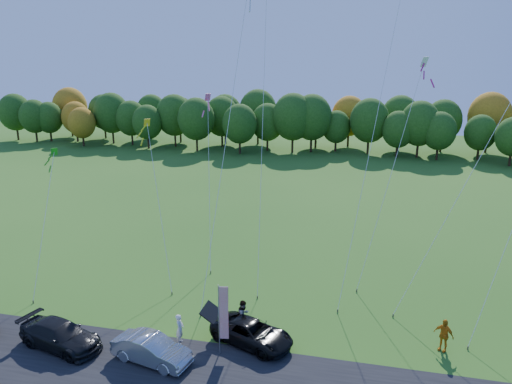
% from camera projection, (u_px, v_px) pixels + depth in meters
% --- Properties ---
extents(ground, '(160.00, 160.00, 0.00)m').
position_uv_depth(ground, '(232.00, 335.00, 28.93)').
color(ground, '#285817').
extents(asphalt_strip, '(90.00, 6.00, 0.01)m').
position_uv_depth(asphalt_strip, '(210.00, 377.00, 25.18)').
color(asphalt_strip, black).
rests_on(asphalt_strip, ground).
extents(tree_line, '(116.00, 12.00, 10.00)m').
position_uv_depth(tree_line, '(326.00, 154.00, 80.45)').
color(tree_line, '#1E4711').
rests_on(tree_line, ground).
extents(black_suv, '(5.30, 3.88, 1.34)m').
position_uv_depth(black_suv, '(252.00, 333.00, 27.93)').
color(black_suv, black).
rests_on(black_suv, ground).
extents(silver_sedan, '(4.61, 2.43, 1.44)m').
position_uv_depth(silver_sedan, '(152.00, 349.00, 26.27)').
color(silver_sedan, '#AAAAAF').
rests_on(silver_sedan, ground).
extents(dark_truck_a, '(5.37, 3.17, 1.46)m').
position_uv_depth(dark_truck_a, '(60.00, 335.00, 27.59)').
color(dark_truck_a, black).
rests_on(dark_truck_a, ground).
extents(person_tailgate_a, '(0.51, 0.70, 1.77)m').
position_uv_depth(person_tailgate_a, '(180.00, 329.00, 27.91)').
color(person_tailgate_a, silver).
rests_on(person_tailgate_a, ground).
extents(person_tailgate_b, '(0.98, 1.11, 1.91)m').
position_uv_depth(person_tailgate_b, '(244.00, 316.00, 29.19)').
color(person_tailgate_b, gray).
rests_on(person_tailgate_b, ground).
extents(person_east, '(1.19, 0.95, 1.89)m').
position_uv_depth(person_east, '(444.00, 335.00, 27.22)').
color(person_east, '#C37512').
rests_on(person_east, ground).
extents(feather_flag, '(0.54, 0.16, 4.08)m').
position_uv_depth(feather_flag, '(223.00, 312.00, 26.50)').
color(feather_flag, '#999999').
rests_on(feather_flag, ground).
extents(kite_delta_blue, '(2.95, 11.23, 29.27)m').
position_uv_depth(kite_delta_blue, '(264.00, 70.00, 34.36)').
color(kite_delta_blue, '#4C3F33').
rests_on(kite_delta_blue, ground).
extents(kite_parafoil_orange, '(5.98, 14.18, 27.95)m').
position_uv_depth(kite_parafoil_orange, '(383.00, 84.00, 33.65)').
color(kite_parafoil_orange, '#4C3F33').
rests_on(kite_parafoil_orange, ground).
extents(kite_delta_red, '(2.36, 10.81, 23.25)m').
position_uv_depth(kite_delta_red, '(229.00, 116.00, 32.55)').
color(kite_delta_red, '#4C3F33').
rests_on(kite_delta_red, ground).
extents(kite_parafoil_rainbow, '(8.90, 6.25, 15.57)m').
position_uv_depth(kite_parafoil_rainbow, '(462.00, 190.00, 30.72)').
color(kite_parafoil_rainbow, '#4C3F33').
rests_on(kite_parafoil_rainbow, ground).
extents(kite_diamond_yellow, '(4.26, 6.00, 11.40)m').
position_uv_depth(kite_diamond_yellow, '(159.00, 203.00, 35.28)').
color(kite_diamond_yellow, '#4C3F33').
rests_on(kite_diamond_yellow, ground).
extents(kite_diamond_green, '(1.98, 6.45, 9.47)m').
position_uv_depth(kite_diamond_green, '(44.00, 222.00, 34.34)').
color(kite_diamond_green, '#4C3F33').
rests_on(kite_diamond_green, ground).
extents(kite_diamond_white, '(4.33, 7.51, 15.89)m').
position_uv_depth(kite_diamond_white, '(392.00, 173.00, 34.90)').
color(kite_diamond_white, '#4C3F33').
rests_on(kite_diamond_white, ground).
extents(kite_diamond_pink, '(2.83, 7.57, 12.90)m').
position_uv_depth(kite_diamond_pink, '(209.00, 179.00, 38.89)').
color(kite_diamond_pink, '#4C3F33').
rests_on(kite_diamond_pink, ground).
extents(kite_diamond_blue_low, '(3.63, 5.14, 8.73)m').
position_uv_depth(kite_diamond_blue_low, '(499.00, 266.00, 28.22)').
color(kite_diamond_blue_low, '#4C3F33').
rests_on(kite_diamond_blue_low, ground).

